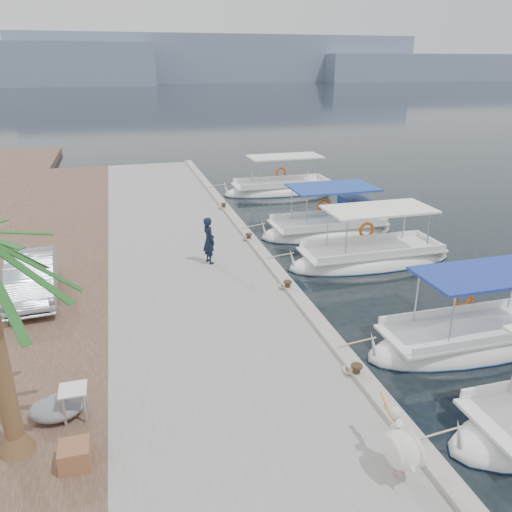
{
  "coord_description": "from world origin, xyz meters",
  "views": [
    {
      "loc": [
        -5.28,
        -12.46,
        7.43
      ],
      "look_at": [
        -1.0,
        3.02,
        1.2
      ],
      "focal_mm": 35.0,
      "sensor_mm": 36.0,
      "label": 1
    }
  ],
  "objects_px": {
    "fishing_caique_b": "(473,342)",
    "fishing_caique_d": "(329,230)",
    "fisherman": "(209,240)",
    "pelican": "(402,447)",
    "parked_car": "(32,277)",
    "fishing_caique_c": "(371,260)",
    "fishing_caique_e": "(282,191)"
  },
  "relations": [
    {
      "from": "fishing_caique_b",
      "to": "fishing_caique_d",
      "type": "xyz_separation_m",
      "value": [
        0.06,
        10.25,
        0.07
      ]
    },
    {
      "from": "fishing_caique_d",
      "to": "fisherman",
      "type": "distance_m",
      "value": 7.16
    },
    {
      "from": "fishing_caique_b",
      "to": "fishing_caique_d",
      "type": "height_order",
      "value": "same"
    },
    {
      "from": "pelican",
      "to": "parked_car",
      "type": "relative_size",
      "value": 0.37
    },
    {
      "from": "fishing_caique_d",
      "to": "fisherman",
      "type": "relative_size",
      "value": 3.65
    },
    {
      "from": "fishing_caique_d",
      "to": "fisherman",
      "type": "height_order",
      "value": "fisherman"
    },
    {
      "from": "fishing_caique_d",
      "to": "pelican",
      "type": "relative_size",
      "value": 4.28
    },
    {
      "from": "parked_car",
      "to": "pelican",
      "type": "bearing_deg",
      "value": -56.96
    },
    {
      "from": "pelican",
      "to": "parked_car",
      "type": "xyz_separation_m",
      "value": [
        -7.31,
        9.64,
        0.07
      ]
    },
    {
      "from": "fishing_caique_c",
      "to": "fisherman",
      "type": "bearing_deg",
      "value": 175.59
    },
    {
      "from": "pelican",
      "to": "fisherman",
      "type": "distance_m",
      "value": 11.09
    },
    {
      "from": "fishing_caique_c",
      "to": "fishing_caique_e",
      "type": "xyz_separation_m",
      "value": [
        0.19,
        11.9,
        -0.0
      ]
    },
    {
      "from": "parked_car",
      "to": "fishing_caique_c",
      "type": "bearing_deg",
      "value": -0.11
    },
    {
      "from": "fishing_caique_c",
      "to": "fishing_caique_d",
      "type": "height_order",
      "value": "same"
    },
    {
      "from": "fishing_caique_b",
      "to": "parked_car",
      "type": "bearing_deg",
      "value": 155.17
    },
    {
      "from": "fishing_caique_d",
      "to": "fishing_caique_e",
      "type": "distance_m",
      "value": 8.11
    },
    {
      "from": "fishing_caique_b",
      "to": "pelican",
      "type": "relative_size",
      "value": 4.35
    },
    {
      "from": "parked_car",
      "to": "fishing_caique_d",
      "type": "bearing_deg",
      "value": 16.89
    },
    {
      "from": "fishing_caique_b",
      "to": "fisherman",
      "type": "bearing_deg",
      "value": 131.7
    },
    {
      "from": "parked_car",
      "to": "fishing_caique_e",
      "type": "bearing_deg",
      "value": 41.55
    },
    {
      "from": "fisherman",
      "to": "parked_car",
      "type": "xyz_separation_m",
      "value": [
        -5.89,
        -1.36,
        -0.21
      ]
    },
    {
      "from": "fishing_caique_b",
      "to": "parked_car",
      "type": "xyz_separation_m",
      "value": [
        -12.07,
        5.58,
        1.04
      ]
    },
    {
      "from": "fishing_caique_e",
      "to": "fisherman",
      "type": "xyz_separation_m",
      "value": [
        -6.58,
        -11.41,
        1.25
      ]
    },
    {
      "from": "fisherman",
      "to": "parked_car",
      "type": "height_order",
      "value": "fisherman"
    },
    {
      "from": "fishing_caique_d",
      "to": "fishing_caique_e",
      "type": "bearing_deg",
      "value": 87.63
    },
    {
      "from": "pelican",
      "to": "fishing_caique_c",
      "type": "bearing_deg",
      "value": 64.67
    },
    {
      "from": "fishing_caique_b",
      "to": "parked_car",
      "type": "height_order",
      "value": "fishing_caique_b"
    },
    {
      "from": "fishing_caique_e",
      "to": "fisherman",
      "type": "relative_size",
      "value": 4.16
    },
    {
      "from": "fishing_caique_c",
      "to": "fishing_caique_d",
      "type": "bearing_deg",
      "value": 92.22
    },
    {
      "from": "fishing_caique_c",
      "to": "fisherman",
      "type": "relative_size",
      "value": 3.94
    },
    {
      "from": "fishing_caique_e",
      "to": "parked_car",
      "type": "height_order",
      "value": "fishing_caique_e"
    },
    {
      "from": "fishing_caique_e",
      "to": "pelican",
      "type": "distance_m",
      "value": 23.01
    }
  ]
}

